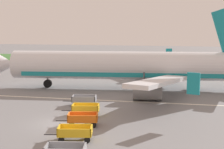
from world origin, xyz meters
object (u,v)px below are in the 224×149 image
object	(u,v)px
baggage_cart_fourth_in_row	(86,109)
baggage_cart_far_end	(84,100)
baggage_cart_second_in_row	(75,133)
baggage_cart_third_in_row	(83,119)
airplane	(133,66)

from	to	relation	value
baggage_cart_fourth_in_row	baggage_cart_far_end	size ratio (longest dim) A/B	1.00
baggage_cart_second_in_row	baggage_cart_third_in_row	world-z (taller)	same
baggage_cart_third_in_row	baggage_cart_fourth_in_row	bearing A→B (deg)	101.71
airplane	baggage_cart_second_in_row	world-z (taller)	airplane
baggage_cart_far_end	airplane	bearing A→B (deg)	69.52
baggage_cart_second_in_row	baggage_cart_fourth_in_row	distance (m)	6.94
baggage_cart_second_in_row	baggage_cart_far_end	xyz separation A→B (m)	(-2.35, 10.61, 0.00)
airplane	baggage_cart_third_in_row	distance (m)	17.38
airplane	baggage_cart_third_in_row	size ratio (longest dim) A/B	10.39
baggage_cart_fourth_in_row	baggage_cart_second_in_row	bearing A→B (deg)	-80.67
baggage_cart_second_in_row	baggage_cart_far_end	bearing A→B (deg)	102.49
baggage_cart_third_in_row	baggage_cart_second_in_row	bearing A→B (deg)	-82.82
airplane	baggage_cart_fourth_in_row	xyz separation A→B (m)	(-2.55, -13.87, -2.45)
baggage_cart_third_in_row	baggage_cart_far_end	size ratio (longest dim) A/B	1.00
baggage_cart_fourth_in_row	baggage_cart_far_end	xyz separation A→B (m)	(-1.22, 3.75, 0.00)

